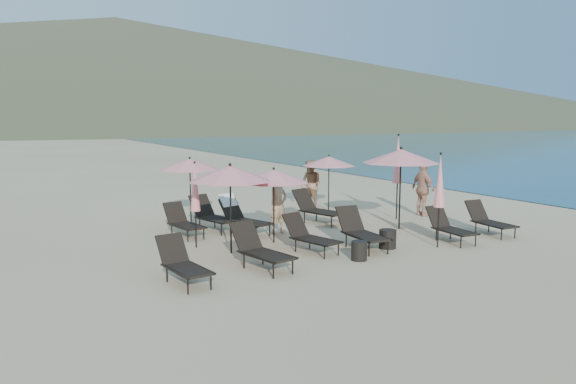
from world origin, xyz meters
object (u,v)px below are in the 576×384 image
umbrella_open_1 (274,176)px  umbrella_open_2 (401,156)px  umbrella_open_0 (230,174)px  lounger_6 (183,221)px  umbrella_open_3 (190,164)px  umbrella_closed_1 (398,160)px  lounger_1 (260,249)px  umbrella_closed_2 (195,188)px  lounger_5 (489,220)px  lounger_7 (212,215)px  beachgoer_b (311,184)px  lounger_8 (241,215)px  lounger_9 (317,208)px  lounger_3 (361,230)px  side_table_1 (388,239)px  lounger_0 (183,263)px  lounger_4 (450,226)px  beachgoer_a (278,205)px  side_table_0 (359,251)px  lounger_2 (310,235)px  umbrella_open_4 (329,161)px  umbrella_closed_0 (440,182)px  beachgoer_c (423,189)px

umbrella_open_1 → umbrella_open_2: size_ratio=0.82×
umbrella_open_0 → lounger_6: bearing=98.8°
umbrella_open_3 → umbrella_closed_1: size_ratio=0.74×
umbrella_open_0 → umbrella_open_3: umbrella_open_0 is taller
lounger_6 → umbrella_closed_1: umbrella_closed_1 is taller
lounger_1 → umbrella_closed_2: size_ratio=0.80×
lounger_5 → umbrella_closed_1: umbrella_closed_1 is taller
lounger_7 → beachgoer_b: size_ratio=1.04×
lounger_8 → lounger_9: size_ratio=0.97×
lounger_3 → side_table_1: (0.61, -0.34, -0.23)m
lounger_0 → lounger_8: bearing=45.3°
lounger_4 → umbrella_open_1: size_ratio=0.78×
beachgoer_b → lounger_5: bearing=4.5°
umbrella_open_0 → umbrella_closed_2: bearing=118.8°
lounger_6 → lounger_7: 1.11m
side_table_1 → beachgoer_a: (-1.64, 2.97, 0.62)m
lounger_6 → side_table_0: (2.78, -4.65, -0.19)m
lounger_2 → umbrella_open_1: bearing=89.0°
umbrella_open_0 → umbrella_open_4: 6.82m
umbrella_open_2 → umbrella_closed_1: size_ratio=0.88×
lounger_0 → lounger_3: bearing=1.4°
umbrella_open_3 → beachgoer_b: size_ratio=1.18×
umbrella_open_0 → umbrella_open_4: size_ratio=1.11×
umbrella_closed_0 → umbrella_open_4: bearing=85.0°
umbrella_open_3 → umbrella_closed_0: bearing=-56.1°
lounger_2 → lounger_8: bearing=86.3°
lounger_4 → lounger_0: bearing=-174.3°
lounger_3 → umbrella_open_3: bearing=119.0°
lounger_1 → umbrella_closed_1: size_ratio=0.63×
lounger_5 → lounger_7: bearing=151.5°
lounger_3 → umbrella_open_4: size_ratio=0.88×
lounger_6 → umbrella_closed_1: (7.06, -0.91, 1.55)m
umbrella_open_2 → umbrella_open_4: 3.69m
umbrella_closed_1 → umbrella_open_2: bearing=-127.2°
lounger_8 → umbrella_open_1: 2.09m
lounger_8 → beachgoer_c: 6.65m
lounger_6 → lounger_8: 1.69m
lounger_0 → lounger_5: 9.33m
umbrella_open_1 → umbrella_open_4: size_ratio=1.00×
lounger_9 → side_table_0: size_ratio=4.20×
lounger_5 → lounger_6: size_ratio=1.00×
lounger_8 → beachgoer_b: beachgoer_b is taller
lounger_9 → umbrella_open_0: 4.87m
lounger_4 → beachgoer_b: (-0.41, 6.62, 0.47)m
side_table_1 → umbrella_open_4: bearing=72.3°
lounger_1 → umbrella_open_2: (5.68, 1.97, 1.76)m
lounger_6 → umbrella_open_1: bearing=-55.8°
umbrella_closed_0 → side_table_1: bearing=155.4°
lounger_3 → lounger_8: bearing=124.8°
lounger_5 → side_table_1: lounger_5 is taller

